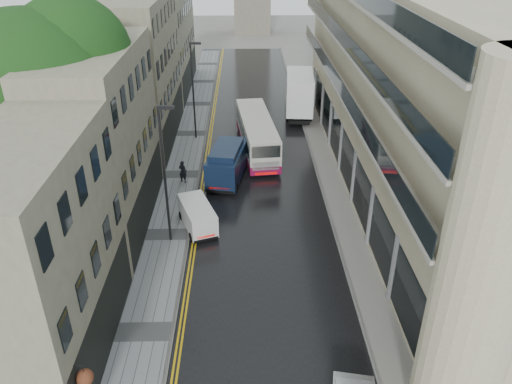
{
  "coord_description": "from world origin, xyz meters",
  "views": [
    {
      "loc": [
        -1.02,
        -6.71,
        17.22
      ],
      "look_at": [
        -0.41,
        18.0,
        3.69
      ],
      "focal_mm": 35.0,
      "sensor_mm": 36.0,
      "label": 1
    }
  ],
  "objects_px": {
    "tree_near": "(41,127)",
    "cream_bus": "(248,150)",
    "pedestrian": "(183,172)",
    "lamp_post_far": "(193,92)",
    "navy_van": "(208,172)",
    "white_lorry": "(288,99)",
    "tree_far": "(104,76)",
    "white_van": "(191,229)",
    "lamp_post_near": "(165,178)"
  },
  "relations": [
    {
      "from": "tree_near",
      "to": "cream_bus",
      "type": "relative_size",
      "value": 1.32
    },
    {
      "from": "pedestrian",
      "to": "lamp_post_far",
      "type": "relative_size",
      "value": 0.21
    },
    {
      "from": "tree_near",
      "to": "navy_van",
      "type": "relative_size",
      "value": 2.51
    },
    {
      "from": "tree_near",
      "to": "white_lorry",
      "type": "relative_size",
      "value": 1.68
    },
    {
      "from": "navy_van",
      "to": "lamp_post_far",
      "type": "relative_size",
      "value": 0.67
    },
    {
      "from": "tree_near",
      "to": "tree_far",
      "type": "bearing_deg",
      "value": 88.68
    },
    {
      "from": "white_van",
      "to": "white_lorry",
      "type": "bearing_deg",
      "value": 50.31
    },
    {
      "from": "tree_near",
      "to": "cream_bus",
      "type": "xyz_separation_m",
      "value": [
        11.71,
        9.0,
        -5.49
      ]
    },
    {
      "from": "tree_far",
      "to": "white_van",
      "type": "xyz_separation_m",
      "value": [
        7.9,
        -14.4,
        -5.36
      ]
    },
    {
      "from": "white_lorry",
      "to": "lamp_post_far",
      "type": "height_order",
      "value": "lamp_post_far"
    },
    {
      "from": "lamp_post_far",
      "to": "white_lorry",
      "type": "bearing_deg",
      "value": 34.5
    },
    {
      "from": "cream_bus",
      "to": "white_lorry",
      "type": "distance_m",
      "value": 10.75
    },
    {
      "from": "cream_bus",
      "to": "white_van",
      "type": "distance_m",
      "value": 11.0
    },
    {
      "from": "cream_bus",
      "to": "pedestrian",
      "type": "height_order",
      "value": "cream_bus"
    },
    {
      "from": "white_lorry",
      "to": "white_van",
      "type": "bearing_deg",
      "value": -105.48
    },
    {
      "from": "white_lorry",
      "to": "pedestrian",
      "type": "bearing_deg",
      "value": -119.75
    },
    {
      "from": "white_van",
      "to": "lamp_post_far",
      "type": "xyz_separation_m",
      "value": [
        -1.07,
        16.19,
        3.41
      ]
    },
    {
      "from": "navy_van",
      "to": "tree_far",
      "type": "bearing_deg",
      "value": 147.82
    },
    {
      "from": "white_van",
      "to": "tree_near",
      "type": "bearing_deg",
      "value": 150.57
    },
    {
      "from": "navy_van",
      "to": "white_van",
      "type": "bearing_deg",
      "value": -85.08
    },
    {
      "from": "tree_near",
      "to": "lamp_post_near",
      "type": "height_order",
      "value": "tree_near"
    },
    {
      "from": "tree_far",
      "to": "pedestrian",
      "type": "distance_m",
      "value": 10.84
    },
    {
      "from": "cream_bus",
      "to": "white_lorry",
      "type": "relative_size",
      "value": 1.27
    },
    {
      "from": "lamp_post_near",
      "to": "tree_near",
      "type": "bearing_deg",
      "value": 175.04
    },
    {
      "from": "tree_near",
      "to": "white_lorry",
      "type": "xyz_separation_m",
      "value": [
        15.6,
        18.99,
        -4.75
      ]
    },
    {
      "from": "tree_far",
      "to": "lamp_post_far",
      "type": "relative_size",
      "value": 1.5
    },
    {
      "from": "navy_van",
      "to": "tree_near",
      "type": "bearing_deg",
      "value": -139.25
    },
    {
      "from": "tree_near",
      "to": "lamp_post_far",
      "type": "height_order",
      "value": "tree_near"
    },
    {
      "from": "pedestrian",
      "to": "lamp_post_near",
      "type": "distance_m",
      "value": 8.3
    },
    {
      "from": "pedestrian",
      "to": "tree_far",
      "type": "bearing_deg",
      "value": -22.94
    },
    {
      "from": "cream_bus",
      "to": "tree_far",
      "type": "bearing_deg",
      "value": 154.58
    },
    {
      "from": "cream_bus",
      "to": "navy_van",
      "type": "bearing_deg",
      "value": -133.13
    },
    {
      "from": "tree_far",
      "to": "lamp_post_near",
      "type": "bearing_deg",
      "value": -65.3
    },
    {
      "from": "navy_van",
      "to": "pedestrian",
      "type": "bearing_deg",
      "value": 162.07
    },
    {
      "from": "tree_near",
      "to": "pedestrian",
      "type": "xyz_separation_m",
      "value": [
        6.91,
        6.21,
        -5.97
      ]
    },
    {
      "from": "navy_van",
      "to": "white_lorry",
      "type": "bearing_deg",
      "value": 74.23
    },
    {
      "from": "pedestrian",
      "to": "white_lorry",
      "type": "bearing_deg",
      "value": -101.38
    },
    {
      "from": "white_van",
      "to": "pedestrian",
      "type": "relative_size",
      "value": 2.21
    },
    {
      "from": "navy_van",
      "to": "lamp_post_near",
      "type": "height_order",
      "value": "lamp_post_near"
    },
    {
      "from": "cream_bus",
      "to": "lamp_post_far",
      "type": "distance_m",
      "value": 7.9
    },
    {
      "from": "cream_bus",
      "to": "lamp_post_far",
      "type": "bearing_deg",
      "value": 122.22
    },
    {
      "from": "tree_far",
      "to": "pedestrian",
      "type": "height_order",
      "value": "tree_far"
    },
    {
      "from": "white_van",
      "to": "lamp_post_near",
      "type": "height_order",
      "value": "lamp_post_near"
    },
    {
      "from": "white_lorry",
      "to": "lamp_post_near",
      "type": "distance_m",
      "value": 22.25
    },
    {
      "from": "lamp_post_far",
      "to": "tree_far",
      "type": "bearing_deg",
      "value": -157.24
    },
    {
      "from": "tree_far",
      "to": "cream_bus",
      "type": "height_order",
      "value": "tree_far"
    },
    {
      "from": "tree_near",
      "to": "cream_bus",
      "type": "distance_m",
      "value": 15.76
    },
    {
      "from": "white_lorry",
      "to": "lamp_post_far",
      "type": "bearing_deg",
      "value": -149.12
    },
    {
      "from": "tree_near",
      "to": "navy_van",
      "type": "bearing_deg",
      "value": 30.39
    },
    {
      "from": "tree_far",
      "to": "lamp_post_near",
      "type": "height_order",
      "value": "tree_far"
    }
  ]
}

